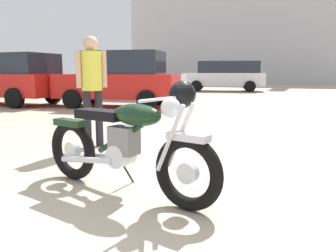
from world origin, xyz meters
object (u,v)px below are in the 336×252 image
Objects in this scene: red_hatchback_near at (120,79)px; dark_sedan_left at (135,79)px; pale_sedan_back at (225,75)px; vintage_motorcycle at (129,142)px; bystander at (92,80)px; blue_hatchback_right at (3,77)px.

dark_sedan_left is at bearing -79.82° from red_hatchback_near.
dark_sedan_left is at bearing 58.20° from pale_sedan_back.
red_hatchback_near reaches higher than pale_sedan_back.
bystander is (-1.38, 1.67, 0.53)m from vintage_motorcycle.
vintage_motorcycle is 8.10m from red_hatchback_near.
red_hatchback_near reaches higher than blue_hatchback_right.
red_hatchback_near is 0.83× the size of pale_sedan_back.
red_hatchback_near is 10.37m from pale_sedan_back.
pale_sedan_back is at bearing 112.79° from vintage_motorcycle.
pale_sedan_back is (1.75, 10.22, 0.02)m from red_hatchback_near.
bystander is 0.35× the size of blue_hatchback_right.
blue_hatchback_right is 5.16m from dark_sedan_left.
blue_hatchback_right is 0.97× the size of pale_sedan_back.
blue_hatchback_right is 1.12× the size of dark_sedan_left.
blue_hatchback_right is (-6.57, 4.97, -0.08)m from bystander.
bystander is at bearing 107.50° from dark_sedan_left.
red_hatchback_near is at bearing 71.20° from pale_sedan_back.
pale_sedan_back is (6.01, 10.77, 0.00)m from blue_hatchback_right.
pale_sedan_back is (2.81, 6.72, 0.10)m from dark_sedan_left.
red_hatchback_near is (4.26, 0.55, -0.02)m from blue_hatchback_right.
bystander reaches higher than vintage_motorcycle.
vintage_motorcycle is 0.41× the size of pale_sedan_back.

